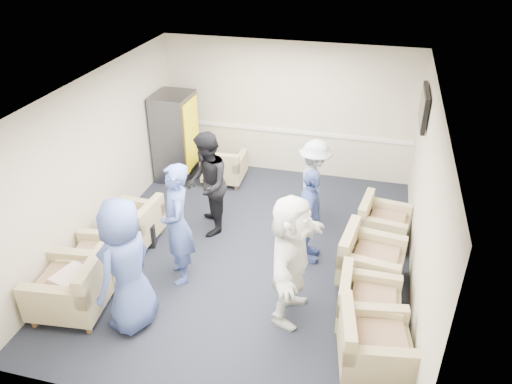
% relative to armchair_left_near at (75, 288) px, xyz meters
% --- Properties ---
extents(floor, '(6.00, 6.00, 0.00)m').
position_rel_armchair_left_near_xyz_m(floor, '(1.94, 1.82, -0.38)').
color(floor, black).
rests_on(floor, ground).
extents(ceiling, '(6.00, 6.00, 0.00)m').
position_rel_armchair_left_near_xyz_m(ceiling, '(1.94, 1.82, 2.32)').
color(ceiling, silver).
rests_on(ceiling, back_wall).
extents(back_wall, '(5.00, 0.02, 2.70)m').
position_rel_armchair_left_near_xyz_m(back_wall, '(1.94, 4.82, 0.97)').
color(back_wall, beige).
rests_on(back_wall, floor).
extents(front_wall, '(5.00, 0.02, 2.70)m').
position_rel_armchair_left_near_xyz_m(front_wall, '(1.94, -1.18, 0.97)').
color(front_wall, beige).
rests_on(front_wall, floor).
extents(left_wall, '(0.02, 6.00, 2.70)m').
position_rel_armchair_left_near_xyz_m(left_wall, '(-0.56, 1.82, 0.97)').
color(left_wall, beige).
rests_on(left_wall, floor).
extents(right_wall, '(0.02, 6.00, 2.70)m').
position_rel_armchair_left_near_xyz_m(right_wall, '(4.44, 1.82, 0.97)').
color(right_wall, beige).
rests_on(right_wall, floor).
extents(chair_rail, '(4.98, 0.04, 0.06)m').
position_rel_armchair_left_near_xyz_m(chair_rail, '(1.94, 4.80, 0.52)').
color(chair_rail, white).
rests_on(chair_rail, back_wall).
extents(tv, '(0.10, 1.00, 0.58)m').
position_rel_armchair_left_near_xyz_m(tv, '(4.37, 3.62, 1.67)').
color(tv, black).
rests_on(tv, right_wall).
extents(armchair_left_near, '(1.03, 1.03, 0.75)m').
position_rel_armchair_left_near_xyz_m(armchair_left_near, '(0.00, 0.00, 0.00)').
color(armchair_left_near, tan).
rests_on(armchair_left_near, floor).
extents(armchair_left_mid, '(0.91, 0.91, 0.65)m').
position_rel_armchair_left_near_xyz_m(armchair_left_mid, '(-0.01, 0.69, -0.05)').
color(armchair_left_mid, tan).
rests_on(armchair_left_mid, floor).
extents(armchair_left_far, '(0.84, 0.84, 0.63)m').
position_rel_armchair_left_near_xyz_m(armchair_left_far, '(0.05, 1.72, -0.06)').
color(armchair_left_far, tan).
rests_on(armchair_left_far, floor).
extents(armchair_right_near, '(0.97, 0.97, 0.67)m').
position_rel_armchair_left_near_xyz_m(armchair_right_near, '(3.91, 0.01, -0.04)').
color(armchair_right_near, tan).
rests_on(armchair_right_near, floor).
extents(armchair_right_midnear, '(0.80, 0.80, 0.64)m').
position_rel_armchair_left_near_xyz_m(armchair_right_midnear, '(3.81, 0.72, -0.06)').
color(armchair_right_midnear, tan).
rests_on(armchair_right_midnear, floor).
extents(armchair_right_midfar, '(0.97, 0.97, 0.69)m').
position_rel_armchair_left_near_xyz_m(armchair_right_midfar, '(3.79, 1.62, -0.03)').
color(armchair_right_midfar, tan).
rests_on(armchair_right_midfar, floor).
extents(armchair_right_far, '(0.87, 0.87, 0.62)m').
position_rel_armchair_left_near_xyz_m(armchair_right_far, '(3.94, 2.74, -0.07)').
color(armchair_right_far, tan).
rests_on(armchair_right_far, floor).
extents(armchair_corner, '(0.81, 0.81, 0.63)m').
position_rel_armchair_left_near_xyz_m(armchair_corner, '(0.82, 4.03, -0.06)').
color(armchair_corner, tan).
rests_on(armchair_corner, floor).
extents(vending_machine, '(0.71, 0.83, 1.75)m').
position_rel_armchair_left_near_xyz_m(vending_machine, '(-0.16, 4.03, 0.50)').
color(vending_machine, '#48484F').
rests_on(vending_machine, floor).
extents(backpack, '(0.32, 0.26, 0.48)m').
position_rel_armchair_left_near_xyz_m(backpack, '(0.26, 1.62, -0.13)').
color(backpack, black).
rests_on(backpack, floor).
extents(pillow, '(0.45, 0.53, 0.13)m').
position_rel_armchair_left_near_xyz_m(pillow, '(-0.02, -0.01, 0.19)').
color(pillow, silver).
rests_on(pillow, armchair_left_near).
extents(person_front_left, '(0.75, 1.01, 1.88)m').
position_rel_armchair_left_near_xyz_m(person_front_left, '(0.84, -0.02, 0.56)').
color(person_front_left, '#3E5195').
rests_on(person_front_left, floor).
extents(person_mid_left, '(0.70, 0.81, 1.86)m').
position_rel_armchair_left_near_xyz_m(person_mid_left, '(1.11, 1.02, 0.56)').
color(person_mid_left, '#3E5195').
rests_on(person_mid_left, floor).
extents(person_back_left, '(0.92, 1.04, 1.78)m').
position_rel_armchair_left_near_xyz_m(person_back_left, '(1.10, 2.30, 0.52)').
color(person_back_left, black).
rests_on(person_back_left, floor).
extents(person_back_right, '(0.61, 1.02, 1.55)m').
position_rel_armchair_left_near_xyz_m(person_back_right, '(2.77, 2.98, 0.40)').
color(person_back_right, beige).
rests_on(person_back_right, floor).
extents(person_mid_right, '(0.42, 0.93, 1.55)m').
position_rel_armchair_left_near_xyz_m(person_mid_right, '(2.86, 1.94, 0.40)').
color(person_mid_right, '#3E5195').
rests_on(person_mid_right, floor).
extents(person_front_right, '(0.68, 1.74, 1.83)m').
position_rel_armchair_left_near_xyz_m(person_front_right, '(2.81, 0.65, 0.54)').
color(person_front_right, white).
rests_on(person_front_right, floor).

